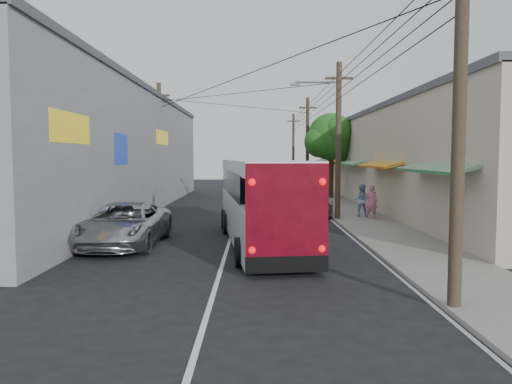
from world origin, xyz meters
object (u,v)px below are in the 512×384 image
coach_bus (260,201)px  parked_car_far (288,187)px  parked_car_mid (297,193)px  jeepney (124,224)px  pedestrian_near (371,202)px  parked_suv (304,198)px  pedestrian_far (361,200)px

coach_bus → parked_car_far: size_ratio=2.83×
coach_bus → parked_car_mid: bearing=74.0°
jeepney → pedestrian_near: bearing=34.8°
coach_bus → pedestrian_near: (5.72, 6.75, -0.64)m
coach_bus → jeepney: coach_bus is taller
parked_car_mid → coach_bus: bearing=-100.5°
coach_bus → parked_car_far: bearing=77.1°
parked_suv → pedestrian_near: 4.40m
pedestrian_far → parked_suv: bearing=-13.4°
parked_suv → parked_car_far: 14.92m
jeepney → parked_suv: size_ratio=0.91×
parked_suv → parked_car_mid: size_ratio=1.60×
parked_car_far → pedestrian_near: 18.29m
jeepney → pedestrian_far: size_ratio=3.31×
parked_car_mid → parked_car_far: 7.08m
parked_suv → pedestrian_near: pedestrian_near is taller
parked_suv → jeepney: bearing=-127.0°
coach_bus → parked_car_mid: coach_bus is taller
coach_bus → pedestrian_far: coach_bus is taller
parked_car_mid → pedestrian_near: pedestrian_near is taller
parked_car_far → pedestrian_near: (3.11, -18.02, 0.34)m
parked_suv → pedestrian_near: bearing=-45.5°
parked_car_mid → pedestrian_far: pedestrian_far is taller
coach_bus → pedestrian_near: size_ratio=6.40×
jeepney → parked_car_far: (7.60, 25.18, -0.14)m
parked_suv → pedestrian_far: 3.56m
pedestrian_far → parked_car_far: bearing=-56.1°
parked_suv → parked_car_far: bearing=89.5°
pedestrian_near → parked_car_far: bearing=-70.6°
parked_car_mid → pedestrian_near: size_ratio=2.25×
parked_car_mid → pedestrian_far: size_ratio=2.28×
parked_car_mid → parked_car_far: bearing=90.8°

